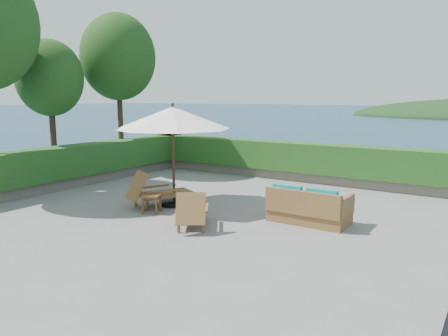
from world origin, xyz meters
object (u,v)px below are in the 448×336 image
Objects in this scene: patio_umbrella at (173,119)px; lounge_left at (156,191)px; lounge_right at (192,211)px; wicker_loveseat at (308,208)px; side_table at (152,198)px.

lounge_left is at bearing -127.53° from patio_umbrella.
patio_umbrella is 1.92× the size of lounge_right.
wicker_loveseat is at bearing 6.97° from lounge_right.
lounge_left is 3.16× the size of side_table.
side_table is 3.95m from wicker_loveseat.
patio_umbrella is 2.93m from lounge_right.
lounge_right is at bearing -39.35° from patio_umbrella.
lounge_right is 2.73m from wicker_loveseat.
patio_umbrella is at bearing 92.35° from side_table.
patio_umbrella is at bearing -173.39° from wicker_loveseat.
patio_umbrella is 1.69× the size of wicker_loveseat.
lounge_right is (1.96, -0.98, -0.04)m from lounge_left.
patio_umbrella is 2.19m from side_table.
lounge_left is (-0.30, -0.38, -1.95)m from patio_umbrella.
lounge_left is 2.19m from lounge_right.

